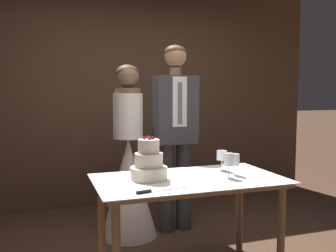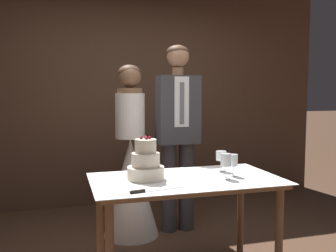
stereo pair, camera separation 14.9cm
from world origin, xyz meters
The scene contains 9 objects.
wall_back centered at (0.00, 2.08, 1.38)m, with size 5.16×0.12×2.76m, color #513828.
cake_table centered at (0.05, -0.02, 0.67)m, with size 1.39×0.77×0.76m.
tiered_cake centered at (-0.24, 0.04, 0.88)m, with size 0.27×0.27×0.32m.
cake_knife centered at (-0.30, -0.30, 0.77)m, with size 0.39×0.09×0.02m.
wine_glass_near centered at (0.33, -0.11, 0.90)m, with size 0.07×0.07×0.19m.
wine_glass_middle centered at (0.42, -0.04, 0.88)m, with size 0.07×0.07×0.17m.
wine_glass_far centered at (0.41, 0.15, 0.88)m, with size 0.08×0.08×0.16m.
bride centered at (-0.18, 0.94, 0.61)m, with size 0.54×0.54×1.66m.
groom centered at (0.29, 0.94, 1.05)m, with size 0.41×0.25×1.85m.
Camera 1 is at (-0.97, -2.54, 1.41)m, focal length 40.00 mm.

